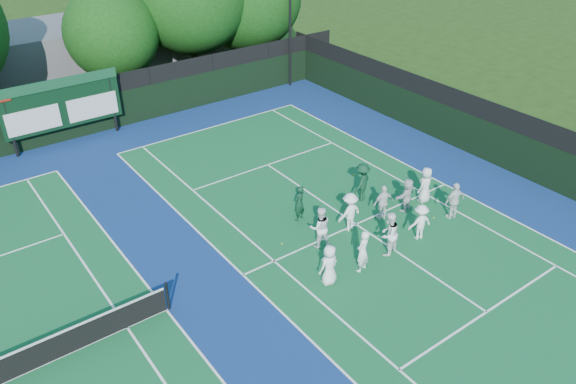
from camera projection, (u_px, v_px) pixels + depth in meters
ground at (373, 236)px, 22.31m from camera, size 120.00×120.00×0.00m
court_apron at (231, 281)px, 19.96m from camera, size 34.00×32.00×0.01m
near_court at (356, 224)px, 23.00m from camera, size 11.05×23.85×0.01m
back_fence at (81, 112)px, 29.61m from camera, size 34.00×0.08×3.00m
divider_fence_right at (497, 138)px, 26.87m from camera, size 0.08×32.00×3.00m
scoreboard at (61, 104)px, 28.38m from camera, size 6.00×0.21×3.55m
clubhouse at (99, 50)px, 36.83m from camera, size 18.00×6.00×4.00m
tree_c at (114, 35)px, 32.53m from camera, size 5.40×5.40×6.92m
tennis_ball_1 at (354, 175)px, 26.50m from camera, size 0.07×0.07×0.07m
tennis_ball_3 at (282, 244)px, 21.81m from camera, size 0.07×0.07×0.07m
tennis_ball_4 at (298, 213)px, 23.68m from camera, size 0.07×0.07×0.07m
tennis_ball_5 at (434, 218)px, 23.38m from camera, size 0.07×0.07×0.07m
player_front_0 at (329, 265)px, 19.47m from camera, size 0.82×0.57×1.59m
player_front_1 at (363, 251)px, 20.06m from camera, size 0.71×0.57×1.69m
player_front_2 at (389, 234)px, 20.88m from camera, size 1.01×0.87×1.80m
player_front_3 at (420, 222)px, 21.81m from camera, size 1.08×0.78×1.51m
player_front_4 at (454, 201)px, 23.02m from camera, size 1.02×0.55×1.65m
player_back_0 at (320, 227)px, 21.31m from camera, size 1.04×0.94×1.73m
player_back_1 at (350, 212)px, 22.29m from camera, size 1.09×0.64×1.66m
player_back_2 at (383, 202)px, 23.00m from camera, size 0.97×0.55×1.56m
player_back_3 at (407, 195)px, 23.61m from camera, size 1.44×0.79×1.48m
player_back_4 at (425, 185)px, 24.14m from camera, size 0.87×0.63×1.63m
coach_left at (299, 203)px, 22.91m from camera, size 0.66×0.53×1.59m
coach_right at (362, 182)px, 24.22m from camera, size 1.29×1.01×1.75m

